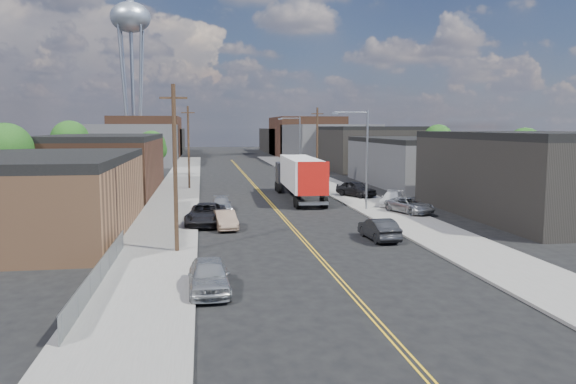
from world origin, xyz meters
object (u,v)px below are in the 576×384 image
object	(u,v)px
car_left_b	(225,220)
car_right_oncoming	(379,229)
car_right_lot_a	(410,205)
car_right_lot_b	(392,199)
car_left_a	(209,276)
car_left_d	(221,205)
car_right_lot_c	(356,189)
water_tower	(131,23)
car_left_c	(206,214)
semi_truck	(298,175)

from	to	relation	value
car_left_b	car_right_oncoming	xyz separation A→B (m)	(10.00, -5.61, 0.05)
car_right_lot_a	car_left_b	bearing A→B (deg)	176.60
car_right_lot_b	car_left_a	bearing A→B (deg)	-96.86
car_left_d	car_right_lot_c	bearing A→B (deg)	29.74
car_right_oncoming	car_right_lot_b	distance (m)	15.83
water_tower	car_left_a	bearing A→B (deg)	-81.81
car_left_a	car_left_d	bearing A→B (deg)	85.75
car_left_c	car_right_lot_a	size ratio (longest dim) A/B	1.23
car_right_oncoming	car_right_lot_c	size ratio (longest dim) A/B	0.92
car_left_b	car_left_d	xyz separation A→B (m)	(0.00, 8.40, -0.03)
car_left_c	car_left_d	distance (m)	6.59
car_left_d	car_right_lot_a	xyz separation A→B (m)	(16.00, -3.99, 0.17)
car_left_b	car_right_oncoming	distance (m)	11.47
car_right_oncoming	car_left_b	bearing A→B (deg)	-32.20
car_left_c	car_right_lot_c	bearing A→B (deg)	48.72
car_left_b	car_right_lot_a	distance (m)	16.60
car_left_a	car_right_oncoming	xyz separation A→B (m)	(11.40, 10.39, -0.05)
car_left_b	car_left_d	world-z (taller)	car_left_b
car_right_oncoming	car_right_lot_b	size ratio (longest dim) A/B	0.99
semi_truck	car_left_a	bearing A→B (deg)	-104.69
semi_truck	car_right_oncoming	xyz separation A→B (m)	(1.69, -22.23, -1.78)
car_right_oncoming	car_right_lot_a	distance (m)	11.68
car_right_lot_b	car_left_b	bearing A→B (deg)	-122.62
car_right_lot_a	car_right_lot_b	size ratio (longest dim) A/B	1.08
water_tower	car_left_d	bearing A→B (deg)	-78.56
semi_truck	car_right_lot_b	bearing A→B (deg)	-42.71
semi_truck	car_left_c	size ratio (longest dim) A/B	2.83
water_tower	car_left_a	size ratio (longest dim) A/B	8.00
semi_truck	car_right_lot_c	xyz separation A→B (m)	(6.24, -0.22, -1.54)
semi_truck	car_right_lot_b	xyz separation A→B (m)	(7.69, -7.58, -1.71)
car_left_a	car_left_c	world-z (taller)	car_left_c
car_left_b	car_left_a	bearing A→B (deg)	-100.57
water_tower	car_right_lot_a	bearing A→B (deg)	-69.44
car_left_c	car_left_d	world-z (taller)	car_left_c
car_right_lot_c	car_right_oncoming	bearing A→B (deg)	-129.50
water_tower	car_right_oncoming	size ratio (longest dim) A/B	8.31
car_left_b	car_left_c	xyz separation A→B (m)	(-1.40, 1.96, 0.15)
car_left_a	car_right_lot_a	world-z (taller)	car_left_a
water_tower	car_right_lot_b	bearing A→B (deg)	-68.40
car_left_b	car_right_lot_b	world-z (taller)	car_right_lot_b
car_left_c	car_left_a	bearing A→B (deg)	-83.43
water_tower	car_right_lot_a	size ratio (longest dim) A/B	7.63
car_right_lot_c	car_left_b	bearing A→B (deg)	-159.41
water_tower	car_left_c	size ratio (longest dim) A/B	6.20
semi_truck	car_right_lot_c	bearing A→B (deg)	-0.10
water_tower	car_right_lot_a	distance (m)	98.59
water_tower	car_left_c	xyz separation A→B (m)	(15.60, -90.43, -29.82)
car_right_oncoming	car_left_a	bearing A→B (deg)	39.47
car_left_b	car_right_lot_b	bearing A→B (deg)	23.88
semi_truck	car_left_c	distance (m)	17.66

